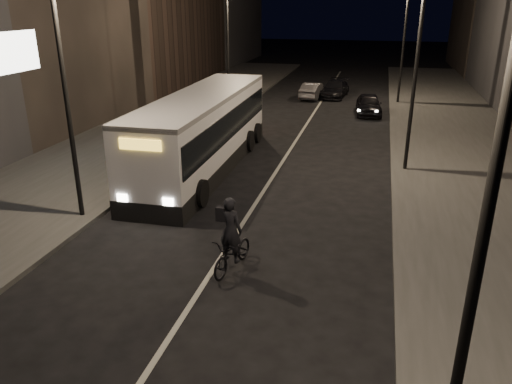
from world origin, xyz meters
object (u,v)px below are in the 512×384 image
Objects in this scene: streetlight_right_near at (472,165)px; car_near at (369,104)px; cyclist_on_bicycle at (232,246)px; car_mid at (313,90)px; city_bus at (203,129)px; car_far at (335,89)px; streetlight_left_near at (69,63)px; streetlight_right_far at (401,28)px; streetlight_right_mid at (412,48)px; streetlight_left_far at (231,31)px.

streetlight_right_near is 28.32m from car_near.
car_mid is (-1.35, 26.93, -0.14)m from cyclist_on_bicycle.
streetlight_right_near is 0.64× the size of city_bus.
city_bus is 19.82m from car_far.
car_mid is (-6.13, 32.73, -4.74)m from streetlight_right_near.
streetlight_right_near and streetlight_left_near have the same top height.
streetlight_right_far is at bearing 63.14° from city_bus.
car_far is at bearing 104.31° from streetlight_right_mid.
streetlight_left_far reaches higher than car_near.
car_near is (8.93, 19.87, -4.69)m from streetlight_left_near.
streetlight_right_far is 27.03m from cyclist_on_bicycle.
streetlight_right_far is 6.78m from car_far.
streetlight_right_mid and streetlight_left_near have the same top height.
streetlight_right_far is at bearing 29.36° from streetlight_left_far.
streetlight_left_near reaches higher than car_mid.
cyclist_on_bicycle is 22.28m from car_near.
city_bus is at bearing 126.95° from cyclist_on_bicycle.
streetlight_right_far is 0.64× the size of city_bus.
streetlight_right_near reaches higher than car_far.
car_near is (3.05, 22.07, -0.09)m from cyclist_on_bicycle.
car_near is (-1.73, 27.87, -4.69)m from streetlight_right_near.
streetlight_right_mid reaches higher than city_bus.
car_mid is (-6.13, 0.73, -4.74)m from streetlight_right_far.
car_mid is at bearing -141.81° from car_far.
cyclist_on_bicycle is 26.96m from car_mid.
streetlight_right_near is at bearing -67.70° from streetlight_left_far.
cyclist_on_bicycle is at bearing -66.73° from city_bus.
streetlight_left_far is at bearing 90.00° from streetlight_left_near.
streetlight_left_near is (-10.66, -8.00, 0.00)m from streetlight_right_mid.
car_near is at bearing -59.30° from car_far.
city_bus is (2.04, 6.41, -3.52)m from streetlight_left_near.
streetlight_right_far is 2.05× the size of car_near.
cyclist_on_bicycle is at bearing -103.11° from car_near.
cyclist_on_bicycle is (-4.78, 5.80, -4.60)m from streetlight_right_near.
streetlight_right_mid and streetlight_left_far have the same top height.
car_far is (6.13, 25.77, -4.72)m from streetlight_left_near.
car_mid is at bearing 81.51° from city_bus.
streetlight_left_far is 1.85× the size of car_far.
streetlight_left_far reaches higher than city_bus.
streetlight_left_far is 10.96m from car_far.
streetlight_right_near is 1.00× the size of streetlight_left_near.
city_bus is at bearing 72.33° from streetlight_left_near.
streetlight_right_far reaches higher than city_bus.
car_far is at bearing -140.32° from car_mid.
streetlight_right_mid is 9.45m from city_bus.
streetlight_right_near is 8.81m from cyclist_on_bicycle.
streetlight_right_mid is at bearing 77.80° from cyclist_on_bicycle.
streetlight_right_near is 3.54× the size of cyclist_on_bicycle.
streetlight_right_far is (0.00, 16.00, 0.00)m from streetlight_right_mid.
streetlight_left_near reaches higher than car_near.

